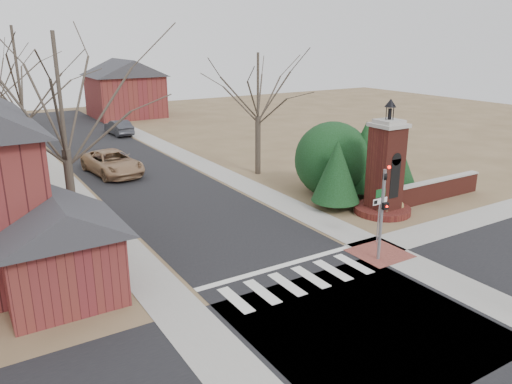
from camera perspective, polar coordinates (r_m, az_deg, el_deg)
ground at (r=20.42m, az=6.28°, el=-10.93°), size 120.00×120.00×0.00m
main_street at (r=38.96m, az=-13.97°, el=2.52°), size 8.00×70.00×0.01m
cross_street at (r=18.48m, az=12.17°, el=-14.50°), size 120.00×8.00×0.01m
crosswalk_zone at (r=20.97m, az=4.92°, el=-10.05°), size 8.00×2.20×0.02m
stop_bar at (r=22.06m, az=2.57°, el=-8.55°), size 8.00×0.35×0.02m
sidewalk_right_main at (r=40.77m, az=-7.03°, el=3.57°), size 2.00×60.00×0.02m
sidewalk_left at (r=37.78m, az=-21.46°, el=1.37°), size 2.00×60.00×0.02m
curb_apron at (r=24.02m, az=13.94°, el=-6.82°), size 2.40×2.40×0.02m
traffic_signal_pole at (r=22.48m, az=14.28°, el=-1.48°), size 0.28×0.41×4.50m
sign_post at (r=24.50m, az=13.94°, el=-1.47°), size 0.90×0.07×2.75m
brick_gate_monument at (r=28.79m, az=14.51°, el=1.75°), size 3.20×3.20×6.47m
brick_garden_wall at (r=32.50m, az=19.84°, el=0.27°), size 7.50×0.50×1.30m
garage_left at (r=20.13m, az=-21.71°, el=-5.52°), size 4.80×4.80×4.29m
house_distant_right at (r=65.22m, az=-14.78°, el=11.54°), size 8.80×8.80×7.30m
evergreen_near at (r=28.94m, az=9.20°, el=2.44°), size 2.80×2.80×4.10m
evergreen_mid at (r=31.90m, az=12.33°, el=4.21°), size 3.40×3.40×4.70m
evergreen_far at (r=32.80m, az=15.99°, el=3.03°), size 2.40×2.40×3.30m
evergreen_mass at (r=31.89m, az=8.75°, el=4.04°), size 4.80×4.80×4.80m
bare_tree_0 at (r=23.50m, az=-21.65°, el=11.43°), size 8.05×8.05×11.15m
bare_tree_1 at (r=36.32m, az=-25.73°, el=13.17°), size 8.40×8.40×11.64m
bare_tree_3 at (r=35.53m, az=0.23°, el=12.60°), size 7.00×7.00×9.70m
pickup_truck at (r=37.78m, az=-16.09°, el=3.24°), size 3.51×6.47×1.72m
distant_car at (r=53.12m, az=-15.42°, el=7.13°), size 1.85×4.71×1.53m
dry_shrub_left at (r=28.78m, az=14.25°, el=-2.00°), size 0.73×0.73×0.73m
dry_shrub_right at (r=29.62m, az=15.87°, el=-1.59°), size 0.72×0.72×0.72m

